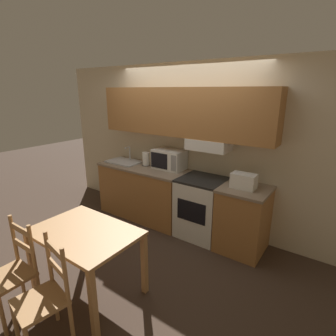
# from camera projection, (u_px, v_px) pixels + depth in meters

# --- Properties ---
(ground_plane) EXTENTS (16.00, 16.00, 0.00)m
(ground_plane) POSITION_uv_depth(u_px,v_px,m) (184.00, 218.00, 4.56)
(ground_plane) COLOR #3D2D23
(wall_back) EXTENTS (5.26, 0.38, 2.55)m
(wall_back) POSITION_uv_depth(u_px,v_px,m) (184.00, 130.00, 4.06)
(wall_back) COLOR beige
(wall_back) RESTS_ON ground_plane
(lower_counter_main) EXTENTS (1.59, 0.64, 0.90)m
(lower_counter_main) POSITION_uv_depth(u_px,v_px,m) (144.00, 191.00, 4.54)
(lower_counter_main) COLOR #A36B38
(lower_counter_main) RESTS_ON ground_plane
(lower_counter_right_stub) EXTENTS (0.63, 0.64, 0.90)m
(lower_counter_right_stub) POSITION_uv_depth(u_px,v_px,m) (243.00, 219.00, 3.56)
(lower_counter_right_stub) COLOR #A36B38
(lower_counter_right_stub) RESTS_ON ground_plane
(stove_range) EXTENTS (0.64, 0.62, 0.90)m
(stove_range) POSITION_uv_depth(u_px,v_px,m) (201.00, 207.00, 3.92)
(stove_range) COLOR white
(stove_range) RESTS_ON ground_plane
(microwave) EXTENTS (0.51, 0.33, 0.32)m
(microwave) POSITION_uv_depth(u_px,v_px,m) (169.00, 159.00, 4.23)
(microwave) COLOR white
(microwave) RESTS_ON lower_counter_main
(toaster) EXTENTS (0.33, 0.19, 0.20)m
(toaster) POSITION_uv_depth(u_px,v_px,m) (244.00, 181.00, 3.40)
(toaster) COLOR white
(toaster) RESTS_ON lower_counter_right_stub
(sink_basin) EXTENTS (0.59, 0.41, 0.26)m
(sink_basin) POSITION_uv_depth(u_px,v_px,m) (124.00, 161.00, 4.65)
(sink_basin) COLOR #B7BABF
(sink_basin) RESTS_ON lower_counter_main
(paper_towel_roll) EXTENTS (0.14, 0.14, 0.23)m
(paper_towel_roll) POSITION_uv_depth(u_px,v_px,m) (146.00, 159.00, 4.44)
(paper_towel_roll) COLOR black
(paper_towel_roll) RESTS_ON lower_counter_main
(dining_table) EXTENTS (1.09, 0.76, 0.74)m
(dining_table) POSITION_uv_depth(u_px,v_px,m) (85.00, 240.00, 2.73)
(dining_table) COLOR #B27F4C
(dining_table) RESTS_ON ground_plane
(chair_left_of_table) EXTENTS (0.38, 0.38, 0.96)m
(chair_left_of_table) POSITION_uv_depth(u_px,v_px,m) (13.00, 273.00, 2.51)
(chair_left_of_table) COLOR #B27F4C
(chair_left_of_table) RESTS_ON ground_plane
(chair_right_of_table) EXTENTS (0.44, 0.44, 0.96)m
(chair_right_of_table) POSITION_uv_depth(u_px,v_px,m) (45.00, 298.00, 2.21)
(chair_right_of_table) COLOR #B27F4C
(chair_right_of_table) RESTS_ON ground_plane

